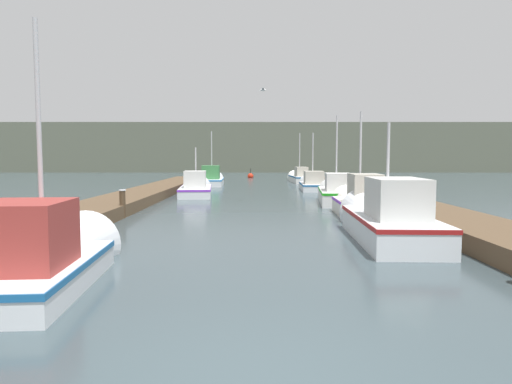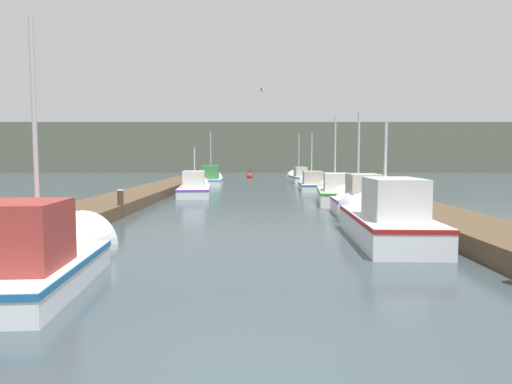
{
  "view_description": "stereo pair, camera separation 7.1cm",
  "coord_description": "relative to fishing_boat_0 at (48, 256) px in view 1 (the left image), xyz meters",
  "views": [
    {
      "loc": [
        -0.02,
        -4.14,
        2.19
      ],
      "look_at": [
        0.02,
        12.63,
        0.89
      ],
      "focal_mm": 32.0,
      "sensor_mm": 36.0,
      "label": 1
    },
    {
      "loc": [
        0.05,
        -4.14,
        2.19
      ],
      "look_at": [
        0.02,
        12.63,
        0.89
      ],
      "focal_mm": 32.0,
      "sensor_mm": 36.0,
      "label": 2
    }
  ],
  "objects": [
    {
      "name": "fishing_boat_1",
      "position": [
        7.13,
        4.41,
        0.08
      ],
      "size": [
        1.96,
        5.86,
        3.57
      ],
      "rotation": [
        0.0,
        0.0,
        -0.04
      ],
      "color": "silver",
      "rests_on": "ground_plane"
    },
    {
      "name": "channel_buoy",
      "position": [
        3.06,
        39.41,
        -0.28
      ],
      "size": [
        0.62,
        0.62,
        1.12
      ],
      "color": "red",
      "rests_on": "ground_plane"
    },
    {
      "name": "distant_shore_ridge",
      "position": [
        3.65,
        63.25,
        3.03
      ],
      "size": [
        120.0,
        16.0,
        6.96
      ],
      "color": "#565B4C",
      "rests_on": "ground_plane"
    },
    {
      "name": "fishing_boat_0",
      "position": [
        0.0,
        0.0,
        0.0
      ],
      "size": [
        1.9,
        4.64,
        4.98
      ],
      "rotation": [
        0.0,
        0.0,
        0.07
      ],
      "color": "silver",
      "rests_on": "ground_plane"
    },
    {
      "name": "fishing_boat_6",
      "position": [
        0.22,
        27.36,
        0.01
      ],
      "size": [
        1.86,
        5.54,
        4.65
      ],
      "rotation": [
        0.0,
        0.0,
        0.03
      ],
      "color": "silver",
      "rests_on": "ground_plane"
    },
    {
      "name": "fishing_boat_3",
      "position": [
        7.51,
        14.18,
        0.01
      ],
      "size": [
        2.08,
        5.81,
        4.55
      ],
      "rotation": [
        0.0,
        0.0,
        -0.1
      ],
      "color": "silver",
      "rests_on": "ground_plane"
    },
    {
      "name": "mooring_piling_2",
      "position": [
        -1.13,
        8.27,
        0.06
      ],
      "size": [
        0.24,
        0.24,
        1.02
      ],
      "color": "#473523",
      "rests_on": "ground_plane"
    },
    {
      "name": "fishing_boat_5",
      "position": [
        7.39,
        22.52,
        -0.06
      ],
      "size": [
        1.74,
        5.24,
        4.26
      ],
      "rotation": [
        0.0,
        0.0,
        -0.04
      ],
      "color": "silver",
      "rests_on": "ground_plane"
    },
    {
      "name": "mooring_piling_1",
      "position": [
        8.22,
        7.75,
        0.16
      ],
      "size": [
        0.28,
        0.28,
        1.22
      ],
      "color": "#473523",
      "rests_on": "ground_plane"
    },
    {
      "name": "fishing_boat_4",
      "position": [
        0.16,
        18.47,
        -0.05
      ],
      "size": [
        2.2,
        6.24,
        3.25
      ],
      "rotation": [
        0.0,
        0.0,
        0.09
      ],
      "color": "silver",
      "rests_on": "ground_plane"
    },
    {
      "name": "dock_left",
      "position": [
        -2.2,
        12.27,
        -0.22
      ],
      "size": [
        2.28,
        40.0,
        0.46
      ],
      "color": "brown",
      "rests_on": "ground_plane"
    },
    {
      "name": "seagull_lead",
      "position": [
        3.95,
        13.15,
        4.78
      ],
      "size": [
        0.28,
        0.55,
        0.12
      ],
      "rotation": [
        0.0,
        0.0,
        4.71
      ],
      "color": "white"
    },
    {
      "name": "fishing_boat_2",
      "position": [
        7.42,
        8.85,
        0.01
      ],
      "size": [
        1.67,
        5.51,
        4.23
      ],
      "rotation": [
        0.0,
        0.0,
        -0.03
      ],
      "color": "silver",
      "rests_on": "ground_plane"
    },
    {
      "name": "fishing_boat_7",
      "position": [
        7.37,
        31.77,
        -0.04
      ],
      "size": [
        1.66,
        6.35,
        4.57
      ],
      "rotation": [
        0.0,
        0.0,
        0.05
      ],
      "color": "silver",
      "rests_on": "ground_plane"
    },
    {
      "name": "dock_right",
      "position": [
        9.49,
        12.27,
        -0.22
      ],
      "size": [
        2.28,
        40.0,
        0.46
      ],
      "color": "brown",
      "rests_on": "ground_plane"
    }
  ]
}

